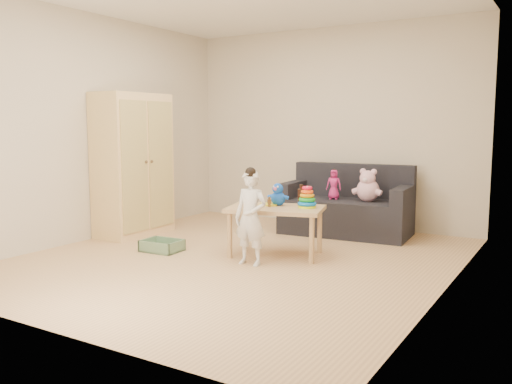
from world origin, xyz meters
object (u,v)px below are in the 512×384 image
Objects in this scene: play_table at (276,231)px; wardrobe at (133,165)px; sofa at (346,217)px; toddler at (251,219)px.

wardrobe is at bearing 178.64° from play_table.
sofa is at bearing 31.20° from wardrobe.
play_table is 1.07× the size of toddler.
toddler reaches higher than sofa.
wardrobe is 2.09m from play_table.
sofa is 1.71× the size of toddler.
sofa is at bearing 81.25° from play_table.
wardrobe is 2.07m from toddler.
play_table is 0.49m from toddler.
toddler is (-0.02, -0.45, 0.19)m from play_table.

